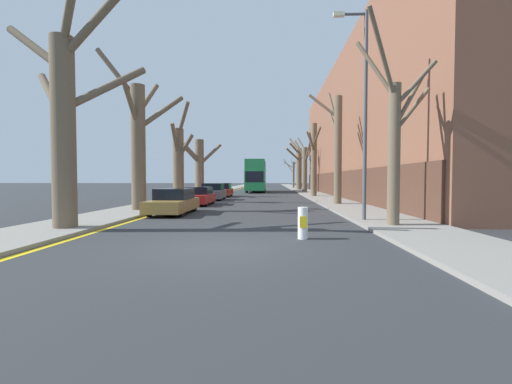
% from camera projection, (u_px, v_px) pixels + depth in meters
% --- Properties ---
extents(ground_plane, '(300.00, 300.00, 0.00)m').
position_uv_depth(ground_plane, '(218.00, 248.00, 8.84)').
color(ground_plane, '#2B2D30').
extents(sidewalk_left, '(3.05, 120.00, 0.12)m').
position_uv_depth(sidewalk_left, '(227.00, 189.00, 59.04)').
color(sidewalk_left, gray).
rests_on(sidewalk_left, ground).
extents(sidewalk_right, '(3.05, 120.00, 0.12)m').
position_uv_depth(sidewalk_right, '(300.00, 189.00, 58.48)').
color(sidewalk_right, gray).
rests_on(sidewalk_right, ground).
extents(building_facade_right, '(10.08, 45.82, 13.54)m').
position_uv_depth(building_facade_right, '(384.00, 130.00, 34.59)').
color(building_facade_right, brown).
rests_on(building_facade_right, ground).
extents(kerb_line_stripe, '(0.24, 120.00, 0.01)m').
position_uv_depth(kerb_line_stripe, '(237.00, 190.00, 58.96)').
color(kerb_line_stripe, yellow).
rests_on(kerb_line_stripe, ground).
extents(street_tree_left_0, '(4.93, 3.49, 8.19)m').
position_uv_depth(street_tree_left_0, '(66.00, 118.00, 11.78)').
color(street_tree_left_0, brown).
rests_on(street_tree_left_0, ground).
extents(street_tree_left_1, '(4.52, 3.55, 8.90)m').
position_uv_depth(street_tree_left_1, '(138.00, 140.00, 18.78)').
color(street_tree_left_1, brown).
rests_on(street_tree_left_1, ground).
extents(street_tree_left_2, '(1.84, 1.88, 7.54)m').
position_uv_depth(street_tree_left_2, '(179.00, 161.00, 26.27)').
color(street_tree_left_2, brown).
rests_on(street_tree_left_2, ground).
extents(street_tree_left_3, '(4.06, 2.91, 5.80)m').
position_uv_depth(street_tree_left_3, '(199.00, 166.00, 34.62)').
color(street_tree_left_3, brown).
rests_on(street_tree_left_3, ground).
extents(street_tree_right_0, '(3.16, 2.61, 7.36)m').
position_uv_depth(street_tree_right_0, '(395.00, 139.00, 12.39)').
color(street_tree_right_0, brown).
rests_on(street_tree_right_0, ground).
extents(street_tree_right_1, '(2.24, 2.44, 8.04)m').
position_uv_depth(street_tree_right_1, '(337.00, 145.00, 23.42)').
color(street_tree_right_1, brown).
rests_on(street_tree_right_1, ground).
extents(street_tree_right_2, '(1.37, 2.64, 7.38)m').
position_uv_depth(street_tree_right_2, '(314.00, 158.00, 34.25)').
color(street_tree_right_2, brown).
rests_on(street_tree_right_2, ground).
extents(street_tree_right_3, '(2.65, 3.23, 7.45)m').
position_uv_depth(street_tree_right_3, '(305.00, 166.00, 45.87)').
color(street_tree_right_3, brown).
rests_on(street_tree_right_3, ground).
extents(street_tree_right_4, '(4.39, 3.85, 8.68)m').
position_uv_depth(street_tree_right_4, '(299.00, 166.00, 56.27)').
color(street_tree_right_4, brown).
rests_on(street_tree_right_4, ground).
extents(street_tree_right_5, '(3.55, 2.89, 7.01)m').
position_uv_depth(street_tree_right_5, '(293.00, 172.00, 68.08)').
color(street_tree_right_5, brown).
rests_on(street_tree_right_5, ground).
extents(double_decker_bus, '(2.58, 10.79, 4.33)m').
position_uv_depth(double_decker_bus, '(256.00, 174.00, 47.78)').
color(double_decker_bus, '#1E7F47').
rests_on(double_decker_bus, ground).
extents(parked_car_0, '(1.77, 4.49, 1.30)m').
position_uv_depth(parked_car_0, '(174.00, 202.00, 17.62)').
color(parked_car_0, olive).
rests_on(parked_car_0, ground).
extents(parked_car_1, '(1.74, 4.15, 1.25)m').
position_uv_depth(parked_car_1, '(199.00, 196.00, 23.69)').
color(parked_car_1, maroon).
rests_on(parked_car_1, ground).
extents(parked_car_2, '(1.86, 4.07, 1.44)m').
position_uv_depth(parked_car_2, '(213.00, 192.00, 29.41)').
color(parked_car_2, '#4C5156').
rests_on(parked_car_2, ground).
extents(parked_car_3, '(1.82, 4.32, 1.39)m').
position_uv_depth(parked_car_3, '(222.00, 190.00, 35.09)').
color(parked_car_3, maroon).
rests_on(parked_car_3, ground).
extents(lamp_post, '(1.40, 0.20, 8.59)m').
position_uv_depth(lamp_post, '(363.00, 106.00, 13.89)').
color(lamp_post, '#4C4F54').
rests_on(lamp_post, ground).
extents(traffic_bollard, '(0.30, 0.31, 0.95)m').
position_uv_depth(traffic_bollard, '(303.00, 223.00, 10.17)').
color(traffic_bollard, white).
rests_on(traffic_bollard, ground).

